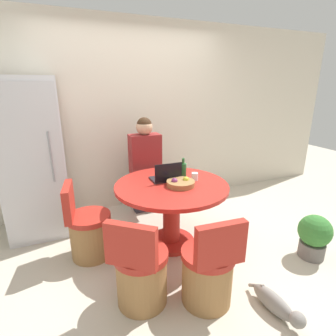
# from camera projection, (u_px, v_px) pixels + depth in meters

# --- Properties ---
(ground_plane) EXTENTS (12.00, 12.00, 0.00)m
(ground_plane) POSITION_uv_depth(u_px,v_px,m) (173.00, 251.00, 2.87)
(ground_plane) COLOR beige
(wall_back) EXTENTS (7.00, 0.06, 2.60)m
(wall_back) POSITION_uv_depth(u_px,v_px,m) (134.00, 118.00, 3.71)
(wall_back) COLOR beige
(wall_back) RESTS_ON ground_plane
(refrigerator) EXTENTS (0.68, 0.66, 1.84)m
(refrigerator) POSITION_uv_depth(u_px,v_px,m) (33.00, 160.00, 3.02)
(refrigerator) COLOR silver
(refrigerator) RESTS_ON ground_plane
(dining_table) EXTENTS (1.22, 1.22, 0.73)m
(dining_table) POSITION_uv_depth(u_px,v_px,m) (171.00, 201.00, 2.86)
(dining_table) COLOR #B2261E
(dining_table) RESTS_ON ground_plane
(chair_near_camera) EXTENTS (0.44, 0.44, 0.82)m
(chair_near_camera) POSITION_uv_depth(u_px,v_px,m) (208.00, 273.00, 2.13)
(chair_near_camera) COLOR #9E7042
(chair_near_camera) RESTS_ON ground_plane
(chair_left_side) EXTENTS (0.46, 0.44, 0.82)m
(chair_left_side) POSITION_uv_depth(u_px,v_px,m) (89.00, 232.00, 2.73)
(chair_left_side) COLOR #9E7042
(chair_left_side) RESTS_ON ground_plane
(chair_near_left_corner) EXTENTS (0.51, 0.51, 0.82)m
(chair_near_left_corner) POSITION_uv_depth(u_px,v_px,m) (141.00, 274.00, 2.12)
(chair_near_left_corner) COLOR #9E7042
(chair_near_left_corner) RESTS_ON ground_plane
(person_seated) EXTENTS (0.40, 0.37, 1.35)m
(person_seated) POSITION_uv_depth(u_px,v_px,m) (144.00, 162.00, 3.52)
(person_seated) COLOR #2D2D38
(person_seated) RESTS_ON ground_plane
(laptop) EXTENTS (0.31, 0.22, 0.21)m
(laptop) POSITION_uv_depth(u_px,v_px,m) (166.00, 177.00, 2.89)
(laptop) COLOR #232328
(laptop) RESTS_ON dining_table
(fruit_bowl) EXTENTS (0.30, 0.30, 0.09)m
(fruit_bowl) POSITION_uv_depth(u_px,v_px,m) (181.00, 183.00, 2.74)
(fruit_bowl) COLOR olive
(fruit_bowl) RESTS_ON dining_table
(coffee_cup) EXTENTS (0.07, 0.07, 0.09)m
(coffee_cup) POSITION_uv_depth(u_px,v_px,m) (195.00, 177.00, 2.90)
(coffee_cup) COLOR white
(coffee_cup) RESTS_ON dining_table
(bottle) EXTENTS (0.08, 0.08, 0.22)m
(bottle) POSITION_uv_depth(u_px,v_px,m) (183.00, 170.00, 2.99)
(bottle) COLOR #23602D
(bottle) RESTS_ON dining_table
(cat) EXTENTS (0.16, 0.54, 0.17)m
(cat) POSITION_uv_depth(u_px,v_px,m) (276.00, 304.00, 2.07)
(cat) COLOR gray
(cat) RESTS_ON ground_plane
(potted_plant) EXTENTS (0.33, 0.33, 0.47)m
(potted_plant) POSITION_uv_depth(u_px,v_px,m) (314.00, 235.00, 2.72)
(potted_plant) COLOR slate
(potted_plant) RESTS_ON ground_plane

